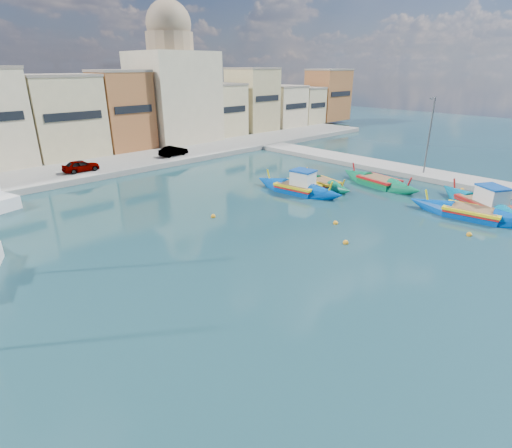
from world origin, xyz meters
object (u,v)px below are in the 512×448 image
quay_street_lamp (429,135)px  luzzu_green (324,184)px  church_block (173,84)px  luzzu_cyan_mid (379,183)px  luzzu_turquoise_cabin (484,206)px  luzzu_blue_cabin (298,188)px  luzzu_blue_south (472,214)px

quay_street_lamp → luzzu_green: quay_street_lamp is taller
church_block → luzzu_green: (-2.63, -28.97, -8.16)m
luzzu_green → luzzu_cyan_mid: bearing=-39.8°
quay_street_lamp → luzzu_turquoise_cabin: bearing=-128.6°
luzzu_blue_cabin → luzzu_blue_south: (4.53, -13.40, -0.11)m
luzzu_blue_south → luzzu_green: bearing=95.8°
luzzu_blue_cabin → luzzu_blue_south: bearing=-71.3°
luzzu_green → luzzu_blue_south: size_ratio=0.76×
church_block → quay_street_lamp: 35.04m
quay_street_lamp → luzzu_blue_cabin: bearing=157.5°
luzzu_turquoise_cabin → luzzu_green: (-3.76, 12.93, -0.15)m
luzzu_cyan_mid → luzzu_green: (-4.11, 3.43, -0.05)m
luzzu_turquoise_cabin → luzzu_green: size_ratio=1.32×
quay_street_lamp → luzzu_green: bearing=153.5°
luzzu_cyan_mid → luzzu_blue_south: size_ratio=0.98×
church_block → luzzu_blue_south: 42.68m
luzzu_blue_cabin → luzzu_cyan_mid: bearing=-28.1°
luzzu_green → luzzu_turquoise_cabin: bearing=-73.8°
quay_street_lamp → luzzu_green: 11.98m
luzzu_turquoise_cabin → luzzu_green: luzzu_turquoise_cabin is taller
quay_street_lamp → luzzu_turquoise_cabin: 10.85m
quay_street_lamp → luzzu_blue_cabin: size_ratio=0.84×
luzzu_cyan_mid → luzzu_blue_cabin: bearing=151.9°
quay_street_lamp → luzzu_turquoise_cabin: quay_street_lamp is taller
quay_street_lamp → luzzu_blue_cabin: quay_street_lamp is taller
luzzu_turquoise_cabin → luzzu_blue_south: bearing=179.6°
church_block → luzzu_green: church_block is taller
luzzu_turquoise_cabin → luzzu_blue_south: (-2.46, 0.02, -0.11)m
luzzu_blue_cabin → luzzu_green: 3.27m
church_block → luzzu_green: size_ratio=2.54×
luzzu_green → quay_street_lamp: bearing=-26.5°
quay_street_lamp → luzzu_blue_south: (-8.77, -7.88, -4.05)m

